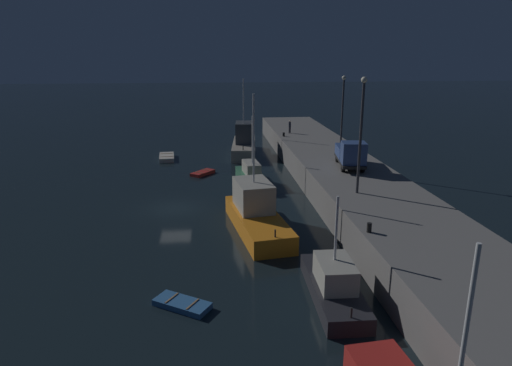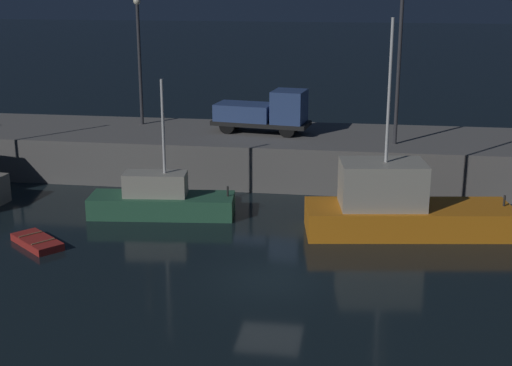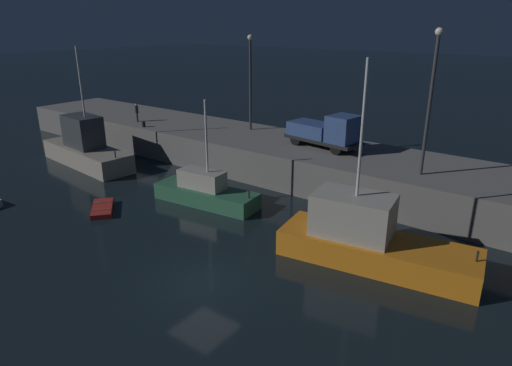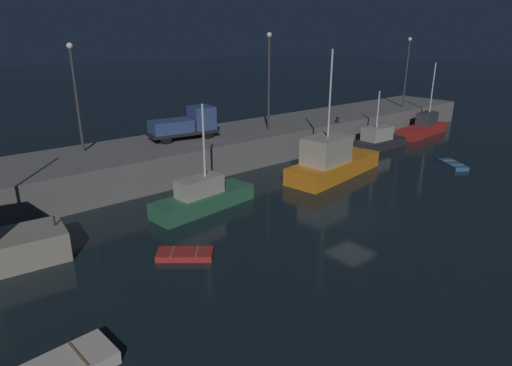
% 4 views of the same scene
% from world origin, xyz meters
% --- Properties ---
extents(ground_plane, '(320.00, 320.00, 0.00)m').
position_xyz_m(ground_plane, '(0.00, 0.00, 0.00)').
color(ground_plane, black).
extents(pier_quay, '(69.51, 7.53, 2.49)m').
position_xyz_m(pier_quay, '(0.00, 15.27, 1.25)').
color(pier_quay, slate).
rests_on(pier_quay, ground).
extents(fishing_boat_blue, '(9.66, 4.25, 9.66)m').
position_xyz_m(fishing_boat_blue, '(5.12, 6.24, 1.23)').
color(fishing_boat_blue, orange).
rests_on(fishing_boat_blue, ground).
extents(fishing_boat_white, '(8.16, 2.87, 7.72)m').
position_xyz_m(fishing_boat_white, '(24.49, 9.65, 0.80)').
color(fishing_boat_white, red).
rests_on(fishing_boat_white, ground).
extents(fishing_boat_orange, '(7.21, 2.81, 6.71)m').
position_xyz_m(fishing_boat_orange, '(-6.33, 7.04, 0.79)').
color(fishing_boat_orange, '#2D6647').
rests_on(fishing_boat_orange, ground).
extents(fishing_boat_grey, '(7.08, 2.44, 5.58)m').
position_xyz_m(fishing_boat_grey, '(15.12, 9.23, 0.79)').
color(fishing_boat_grey, '#232328').
rests_on(fishing_boat_grey, ground).
extents(rowboat_white_mid, '(2.90, 2.68, 0.36)m').
position_xyz_m(rowboat_white_mid, '(-10.56, 2.24, 0.16)').
color(rowboat_white_mid, '#B22823').
rests_on(rowboat_white_mid, ground).
extents(dinghy_red_small, '(2.58, 3.09, 0.36)m').
position_xyz_m(dinghy_red_small, '(15.15, 1.40, 0.16)').
color(dinghy_red_small, '#2D6099').
rests_on(dinghy_red_small, ground).
extents(lamp_post_west, '(0.44, 0.44, 7.61)m').
position_xyz_m(lamp_post_west, '(-10.21, 16.90, 6.96)').
color(lamp_post_west, '#38383D').
rests_on(lamp_post_west, pier_quay).
extents(lamp_post_east, '(0.44, 0.44, 8.30)m').
position_xyz_m(lamp_post_east, '(5.07, 13.67, 7.32)').
color(lamp_post_east, '#38383D').
rests_on(lamp_post_east, pier_quay).
extents(lamp_post_central, '(0.44, 0.44, 7.80)m').
position_xyz_m(lamp_post_central, '(26.03, 13.43, 7.06)').
color(lamp_post_central, '#38383D').
rests_on(lamp_post_central, pier_quay).
extents(utility_truck, '(5.84, 2.79, 2.55)m').
position_xyz_m(utility_truck, '(-2.30, 15.45, 3.71)').
color(utility_truck, black).
rests_on(utility_truck, pier_quay).
extents(bollard_central, '(0.28, 0.28, 0.56)m').
position_xyz_m(bollard_central, '(12.43, 11.95, 2.77)').
color(bollard_central, black).
rests_on(bollard_central, pier_quay).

